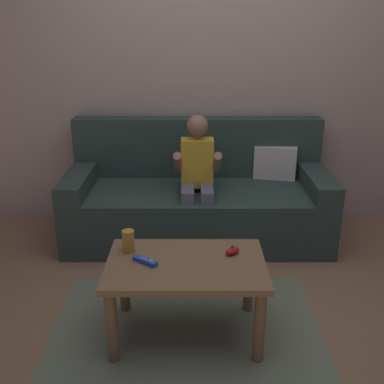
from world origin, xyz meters
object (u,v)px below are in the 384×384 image
at_px(couch, 198,199).
at_px(soda_can, 128,241).
at_px(coffee_table, 185,275).
at_px(game_remote_blue_near_edge, 145,261).
at_px(person_seated_on_couch, 197,175).
at_px(nunchuk_red, 232,251).

distance_m(couch, soda_can, 1.20).
distance_m(coffee_table, game_remote_blue_near_edge, 0.23).
distance_m(person_seated_on_couch, coffee_table, 1.07).
bearing_deg(nunchuk_red, soda_can, 176.41).
bearing_deg(person_seated_on_couch, soda_can, -112.23).
height_order(person_seated_on_couch, soda_can, person_seated_on_couch).
relative_size(person_seated_on_couch, coffee_table, 1.19).
height_order(couch, coffee_table, couch).
height_order(person_seated_on_couch, coffee_table, person_seated_on_couch).
height_order(couch, nunchuk_red, couch).
bearing_deg(person_seated_on_couch, coffee_table, -93.83).
height_order(nunchuk_red, soda_can, soda_can).
bearing_deg(game_remote_blue_near_edge, soda_can, 127.85).
height_order(coffee_table, soda_can, soda_can).
bearing_deg(person_seated_on_couch, game_remote_blue_near_edge, -104.73).
xyz_separation_m(game_remote_blue_near_edge, nunchuk_red, (0.45, 0.10, 0.01)).
bearing_deg(game_remote_blue_near_edge, nunchuk_red, 11.83).
bearing_deg(soda_can, nunchuk_red, -3.59).
distance_m(couch, game_remote_blue_near_edge, 1.29).
height_order(person_seated_on_couch, game_remote_blue_near_edge, person_seated_on_couch).
bearing_deg(person_seated_on_couch, couch, 86.20).
distance_m(couch, coffee_table, 1.24).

